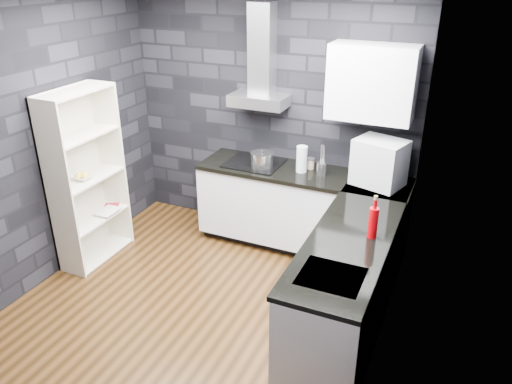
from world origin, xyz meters
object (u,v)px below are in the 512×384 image
Objects in this scene: fruit_bowl at (83,177)px; pot at (262,160)px; appliance_garage at (379,163)px; red_bottle at (373,223)px; glass_vase at (302,159)px; utensil_crock at (322,169)px; bookshelf at (87,178)px; storage_jar at (310,164)px.

pot is at bearing 34.88° from fruit_bowl.
appliance_garage is 1.78× the size of red_bottle.
red_bottle is at bearing -47.70° from glass_vase.
glass_vase is 1.40× the size of fruit_bowl.
pot reaches higher than utensil_crock.
fruit_bowl is at bearing -84.60° from bookshelf.
glass_vase is 2.80× the size of storage_jar.
appliance_garage is (1.20, 0.05, 0.14)m from pot.
utensil_crock is 2.37m from bookshelf.
utensil_crock is at bearing 0.90° from glass_vase.
pot is 0.51× the size of appliance_garage.
glass_vase reaches higher than storage_jar.
storage_jar is at bearing -172.68° from appliance_garage.
utensil_crock is 0.51× the size of red_bottle.
utensil_crock is 0.59m from appliance_garage.
utensil_crock is 0.29× the size of appliance_garage.
red_bottle is at bearing 0.97° from fruit_bowl.
fruit_bowl is (-2.69, -1.09, -0.19)m from appliance_garage.
utensil_crock is 2.39m from fruit_bowl.
bookshelf is (-2.12, -1.05, -0.07)m from utensil_crock.
bookshelf is at bearing -151.27° from glass_vase.
fruit_bowl is (-1.49, -1.04, -0.04)m from pot.
appliance_garage is 2.91m from fruit_bowl.
appliance_garage is at bearing -0.27° from glass_vase.
red_bottle is (0.95, -1.05, -0.01)m from glass_vase.
appliance_garage is 1.06m from red_bottle.
appliance_garage reaches higher than fruit_bowl.
bookshelf reaches higher than pot.
utensil_crock reaches higher than fruit_bowl.
glass_vase is 0.79m from appliance_garage.
appliance_garage reaches higher than red_bottle.
bookshelf is at bearing -146.46° from pot.
bookshelf reaches higher than glass_vase.
pot reaches higher than fruit_bowl.
red_bottle is at bearing -52.48° from storage_jar.
appliance_garage reaches higher than pot.
pot reaches higher than storage_jar.
utensil_crock is at bearing 5.59° from pot.
red_bottle is at bearing -35.78° from pot.
bookshelf is 9.19× the size of fruit_bowl.
storage_jar is 0.76m from appliance_garage.
appliance_garage is 2.89m from bookshelf.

